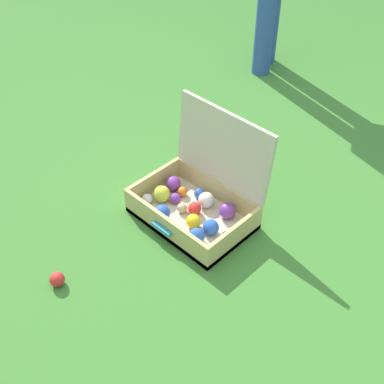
# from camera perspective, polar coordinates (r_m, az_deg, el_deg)

# --- Properties ---
(ground_plane) EXTENTS (16.00, 16.00, 0.00)m
(ground_plane) POSITION_cam_1_polar(r_m,az_deg,el_deg) (2.33, -1.33, -3.07)
(ground_plane) COLOR #3D7A2D
(open_suitcase) EXTENTS (0.53, 0.42, 0.48)m
(open_suitcase) POSITION_cam_1_polar(r_m,az_deg,el_deg) (2.29, 0.69, -0.63)
(open_suitcase) COLOR beige
(open_suitcase) RESTS_ON ground
(stray_ball_on_grass) EXTENTS (0.06, 0.06, 0.06)m
(stray_ball_on_grass) POSITION_cam_1_polar(r_m,az_deg,el_deg) (2.13, -15.05, -9.54)
(stray_ball_on_grass) COLOR red
(stray_ball_on_grass) RESTS_ON ground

